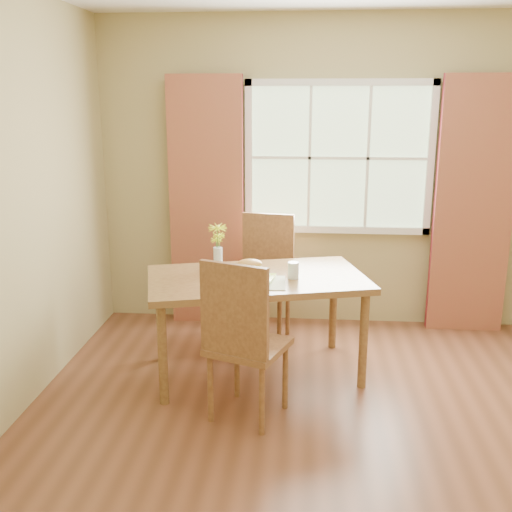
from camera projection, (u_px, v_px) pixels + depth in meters
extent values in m
cube|color=brown|center=(344.00, 429.00, 3.76)|extent=(4.20, 3.80, 0.02)
cube|color=tan|center=(338.00, 175.00, 5.25)|extent=(4.20, 0.02, 2.70)
cube|color=tan|center=(404.00, 356.00, 1.58)|extent=(4.20, 0.02, 2.70)
cube|color=#AECB99|center=(338.00, 158.00, 5.19)|extent=(1.50, 0.02, 1.20)
cube|color=white|center=(341.00, 82.00, 4.99)|extent=(1.62, 0.04, 0.06)
cube|color=white|center=(336.00, 230.00, 5.32)|extent=(1.62, 0.04, 0.06)
cube|color=white|center=(249.00, 157.00, 5.22)|extent=(0.06, 0.04, 1.32)
cube|color=white|center=(431.00, 159.00, 5.09)|extent=(0.06, 0.04, 1.32)
cube|color=white|center=(339.00, 158.00, 5.16)|extent=(1.50, 0.03, 0.02)
cube|color=maroon|center=(206.00, 203.00, 5.29)|extent=(0.65, 0.08, 2.20)
cube|color=maroon|center=(473.00, 207.00, 5.10)|extent=(0.65, 0.08, 2.20)
cube|color=olive|center=(257.00, 279.00, 4.33)|extent=(1.73, 1.24, 0.05)
cylinder|color=olive|center=(163.00, 355.00, 3.97)|extent=(0.06, 0.06, 0.71)
cylinder|color=olive|center=(363.00, 341.00, 4.20)|extent=(0.06, 0.06, 0.71)
cylinder|color=olive|center=(160.00, 317.00, 4.65)|extent=(0.06, 0.06, 0.71)
cylinder|color=olive|center=(333.00, 307.00, 4.89)|extent=(0.06, 0.06, 0.71)
cube|color=brown|center=(249.00, 347.00, 3.80)|extent=(0.58, 0.58, 0.04)
cube|color=brown|center=(233.00, 311.00, 3.55)|extent=(0.43, 0.19, 0.57)
cylinder|color=brown|center=(210.00, 388.00, 3.78)|extent=(0.04, 0.04, 0.46)
cylinder|color=brown|center=(262.00, 401.00, 3.63)|extent=(0.04, 0.04, 0.46)
cylinder|color=brown|center=(237.00, 366.00, 4.10)|extent=(0.04, 0.04, 0.46)
cylinder|color=brown|center=(285.00, 376.00, 3.94)|extent=(0.04, 0.04, 0.46)
cube|color=brown|center=(263.00, 287.00, 4.99)|extent=(0.51, 0.51, 0.04)
cube|color=brown|center=(268.00, 246.00, 5.10)|extent=(0.44, 0.10, 0.57)
cylinder|color=brown|center=(237.00, 321.00, 4.93)|extent=(0.04, 0.04, 0.45)
cylinder|color=brown|center=(279.00, 325.00, 4.84)|extent=(0.04, 0.04, 0.45)
cylinder|color=brown|center=(248.00, 307.00, 5.26)|extent=(0.04, 0.04, 0.45)
cylinder|color=brown|center=(288.00, 310.00, 5.18)|extent=(0.04, 0.04, 0.45)
cube|color=#EDF1CC|center=(253.00, 283.00, 4.16)|extent=(0.47, 0.35, 0.01)
cube|color=#A7CF33|center=(254.00, 280.00, 4.20)|extent=(0.31, 0.31, 0.01)
ellipsoid|color=#EEA051|center=(249.00, 274.00, 4.22)|extent=(0.19, 0.14, 0.05)
ellipsoid|color=#4C8C2D|center=(256.00, 273.00, 4.20)|extent=(0.10, 0.07, 0.01)
cylinder|color=red|center=(248.00, 269.00, 4.22)|extent=(0.09, 0.09, 0.01)
cylinder|color=red|center=(253.00, 268.00, 4.22)|extent=(0.09, 0.09, 0.01)
ellipsoid|color=#EEA051|center=(250.00, 263.00, 4.21)|extent=(0.19, 0.14, 0.06)
cylinder|color=silver|center=(293.00, 270.00, 4.26)|extent=(0.08, 0.08, 0.12)
cylinder|color=silver|center=(293.00, 272.00, 4.26)|extent=(0.07, 0.07, 0.10)
cylinder|color=silver|center=(218.00, 258.00, 4.48)|extent=(0.07, 0.07, 0.17)
cylinder|color=silver|center=(218.00, 264.00, 4.49)|extent=(0.06, 0.06, 0.08)
cylinder|color=#3D7028|center=(218.00, 249.00, 4.46)|extent=(0.01, 0.01, 0.32)
cylinder|color=#3D7028|center=(219.00, 253.00, 4.46)|extent=(0.01, 0.01, 0.26)
cylinder|color=#3D7028|center=(217.00, 254.00, 4.48)|extent=(0.01, 0.01, 0.22)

